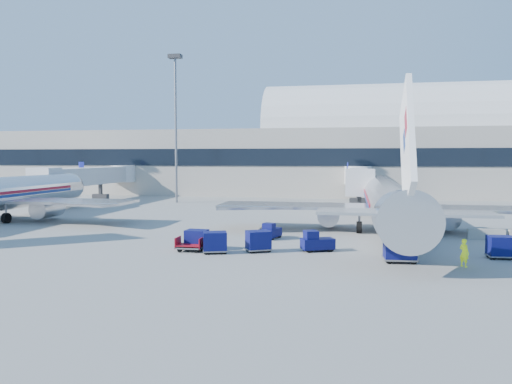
% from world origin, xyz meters
% --- Properties ---
extents(ground, '(260.00, 260.00, 0.00)m').
position_xyz_m(ground, '(0.00, 0.00, 0.00)').
color(ground, gray).
rests_on(ground, ground).
extents(terminal, '(170.00, 28.15, 21.00)m').
position_xyz_m(terminal, '(-13.60, 55.96, 7.52)').
color(terminal, '#B2AA9E').
rests_on(terminal, ground).
extents(airliner_main, '(32.00, 37.26, 12.07)m').
position_xyz_m(airliner_main, '(10.00, 4.51, 2.93)').
color(airliner_main, silver).
rests_on(airliner_main, ground).
extents(jetbridge_near, '(4.40, 27.50, 6.25)m').
position_xyz_m(jetbridge_near, '(7.60, 30.81, 3.93)').
color(jetbridge_near, silver).
rests_on(jetbridge_near, ground).
extents(jetbridge_mid, '(4.40, 27.50, 6.25)m').
position_xyz_m(jetbridge_mid, '(-34.40, 30.81, 3.93)').
color(jetbridge_mid, silver).
rests_on(jetbridge_mid, ground).
extents(mast_west, '(2.00, 1.20, 22.60)m').
position_xyz_m(mast_west, '(-20.00, 30.00, 14.79)').
color(mast_west, slate).
rests_on(mast_west, ground).
extents(barrier_near, '(3.00, 0.55, 0.90)m').
position_xyz_m(barrier_near, '(18.00, 2.00, 0.45)').
color(barrier_near, '#9E9E96').
rests_on(barrier_near, ground).
extents(tug_lead, '(2.67, 2.05, 1.56)m').
position_xyz_m(tug_lead, '(4.15, -6.11, 0.71)').
color(tug_lead, '#090C4A').
rests_on(tug_lead, ground).
extents(tug_right, '(2.17, 2.27, 1.37)m').
position_xyz_m(tug_right, '(11.99, -2.14, 0.62)').
color(tug_right, '#090C4A').
rests_on(tug_right, ground).
extents(tug_left, '(1.64, 2.35, 1.39)m').
position_xyz_m(tug_left, '(-0.13, -1.08, 0.63)').
color(tug_left, '#090C4A').
rests_on(tug_left, ground).
extents(cart_train_a, '(2.20, 2.03, 1.56)m').
position_xyz_m(cart_train_a, '(-0.07, -7.15, 0.83)').
color(cart_train_a, '#090C4A').
rests_on(cart_train_a, ground).
extents(cart_train_b, '(2.11, 1.84, 1.57)m').
position_xyz_m(cart_train_b, '(-3.07, -8.29, 0.84)').
color(cart_train_b, '#090C4A').
rests_on(cart_train_b, ground).
extents(cart_train_c, '(1.78, 1.40, 1.50)m').
position_xyz_m(cart_train_c, '(-4.84, -7.11, 0.80)').
color(cart_train_c, '#090C4A').
rests_on(cart_train_c, ground).
extents(cart_solo_near, '(2.26, 1.79, 1.89)m').
position_xyz_m(cart_solo_near, '(9.91, -8.98, 1.01)').
color(cart_solo_near, '#090C4A').
rests_on(cart_solo_near, ground).
extents(cart_solo_far, '(1.87, 1.48, 1.56)m').
position_xyz_m(cart_solo_far, '(16.90, -6.38, 0.83)').
color(cart_solo_far, '#090C4A').
rests_on(cart_solo_far, ground).
extents(cart_open_red, '(1.96, 1.39, 0.52)m').
position_xyz_m(cart_open_red, '(-5.09, -7.99, 0.37)').
color(cart_open_red, slate).
rests_on(cart_open_red, ground).
extents(ramp_worker, '(0.76, 0.78, 1.81)m').
position_xyz_m(ramp_worker, '(13.82, -9.64, 0.91)').
color(ramp_worker, '#B1E918').
rests_on(ramp_worker, ground).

